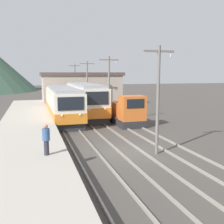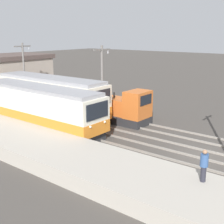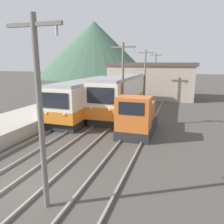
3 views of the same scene
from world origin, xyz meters
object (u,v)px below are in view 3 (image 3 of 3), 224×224
Objects in this scene: catenary_mast_near at (40,110)px; catenary_mast_mid at (123,82)px; shunting_locomotive at (138,118)px; catenary_mast_far at (145,75)px; commuter_train_left at (90,98)px; commuter_train_center at (121,96)px; catenary_mast_distant at (155,72)px.

catenary_mast_near is 1.00× the size of catenary_mast_mid.
shunting_locomotive is 12.35m from catenary_mast_far.
catenary_mast_near is at bearing -90.00° from catenary_mast_mid.
shunting_locomotive is 3.15m from catenary_mast_mid.
commuter_train_left is 1.03× the size of commuter_train_center.
shunting_locomotive is at bearing -82.92° from catenary_mast_far.
catenary_mast_near and catenary_mast_mid have the same top height.
catenary_mast_mid reaches higher than commuter_train_left.
catenary_mast_mid is (4.31, -3.24, 2.02)m from commuter_train_left.
catenary_mast_distant is at bearing 84.79° from commuter_train_center.
commuter_train_center is 5.60m from catenary_mast_mid.
commuter_train_left is 1.92× the size of catenary_mast_far.
catenary_mast_distant is (0.00, 21.57, 0.00)m from catenary_mast_mid.
catenary_mast_distant is (1.51, 16.52, 1.90)m from commuter_train_center.
catenary_mast_mid is (0.00, 10.78, 0.00)m from catenary_mast_near.
commuter_train_center is 6.97m from shunting_locomotive.
catenary_mast_near is (1.51, -15.83, 1.90)m from commuter_train_center.
catenary_mast_near is 21.57m from catenary_mast_far.
catenary_mast_mid is at bearing -36.91° from commuter_train_left.
catenary_mast_far and catenary_mast_distant have the same top height.
catenary_mast_distant reaches higher than commuter_train_left.
catenary_mast_near is (4.31, -14.02, 2.02)m from commuter_train_left.
catenary_mast_near reaches higher than shunting_locomotive.
commuter_train_left is at bearing 142.42° from shunting_locomotive.
catenary_mast_far is (0.00, 10.78, 0.00)m from catenary_mast_mid.
commuter_train_left is 18.94m from catenary_mast_distant.
catenary_mast_far is at bearing 97.08° from shunting_locomotive.
catenary_mast_mid is at bearing 140.56° from shunting_locomotive.
commuter_train_left is 14.81m from catenary_mast_near.
commuter_train_left is at bearing -119.72° from catenary_mast_far.
catenary_mast_far is at bearing 90.00° from catenary_mast_mid.
catenary_mast_distant is (0.00, 10.78, 0.00)m from catenary_mast_far.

